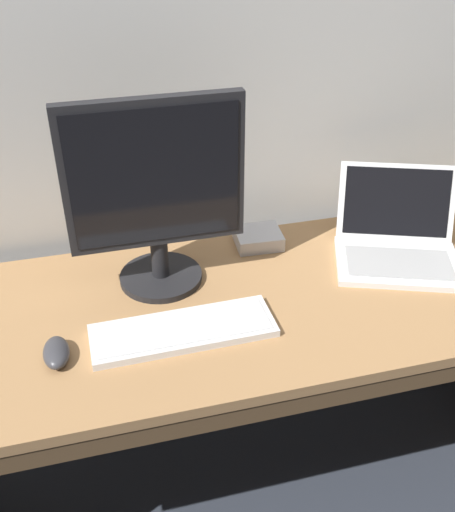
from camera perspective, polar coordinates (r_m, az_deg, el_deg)
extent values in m
plane|color=#2D333D|center=(2.08, 2.81, -19.56)|extent=(14.00, 14.00, 0.00)
cube|color=silver|center=(1.66, -0.25, 22.98)|extent=(4.04, 0.04, 2.71)
cube|color=#A87A4C|center=(1.58, 3.50, -4.19)|extent=(1.79, 0.67, 0.03)
cube|color=brown|center=(1.39, 7.51, -13.35)|extent=(1.72, 0.02, 0.05)
cube|color=white|center=(1.74, 15.87, -0.69)|extent=(0.40, 0.33, 0.02)
cube|color=#ACACAC|center=(1.72, 15.97, -0.63)|extent=(0.32, 0.24, 0.00)
cube|color=white|center=(1.82, 15.74, 4.98)|extent=(0.34, 0.21, 0.21)
cube|color=black|center=(1.81, 15.77, 4.97)|extent=(0.31, 0.18, 0.18)
cylinder|color=black|center=(1.63, -6.32, -1.96)|extent=(0.22, 0.22, 0.02)
cylinder|color=black|center=(1.59, -6.46, -0.06)|extent=(0.05, 0.05, 0.11)
cube|color=black|center=(1.46, -6.97, 7.68)|extent=(0.44, 0.03, 0.38)
cube|color=black|center=(1.44, -6.87, 7.39)|extent=(0.41, 0.00, 0.34)
cube|color=white|center=(1.45, -4.23, -7.08)|extent=(0.44, 0.15, 0.02)
cube|color=silver|center=(1.44, -4.25, -6.76)|extent=(0.41, 0.12, 0.00)
ellipsoid|color=#38383D|center=(1.42, -15.95, -8.80)|extent=(0.06, 0.11, 0.04)
cube|color=silver|center=(1.76, 2.93, 1.71)|extent=(0.14, 0.12, 0.04)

